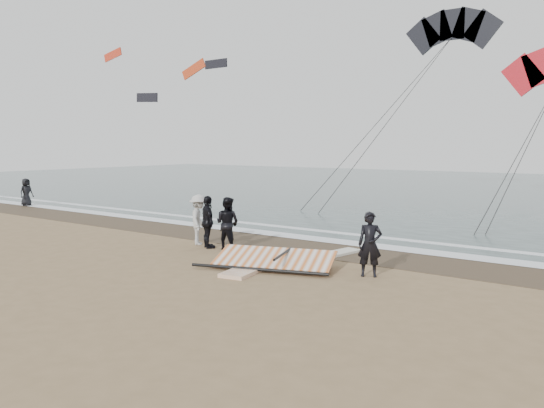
{
  "coord_description": "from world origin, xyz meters",
  "views": [
    {
      "loc": [
        9.23,
        -10.95,
        3.51
      ],
      "look_at": [
        -0.7,
        3.0,
        1.6
      ],
      "focal_mm": 35.0,
      "sensor_mm": 36.0,
      "label": 1
    }
  ],
  "objects_px": {
    "board_white": "(253,267)",
    "board_cream": "(334,254)",
    "man_main": "(370,244)",
    "sail_rig": "(275,260)"
  },
  "relations": [
    {
      "from": "man_main",
      "to": "sail_rig",
      "type": "distance_m",
      "value": 2.84
    },
    {
      "from": "man_main",
      "to": "board_white",
      "type": "bearing_deg",
      "value": 173.86
    },
    {
      "from": "board_white",
      "to": "board_cream",
      "type": "relative_size",
      "value": 1.23
    },
    {
      "from": "sail_rig",
      "to": "board_cream",
      "type": "bearing_deg",
      "value": 75.48
    },
    {
      "from": "board_white",
      "to": "sail_rig",
      "type": "xyz_separation_m",
      "value": [
        0.35,
        0.58,
        0.14
      ]
    },
    {
      "from": "man_main",
      "to": "board_cream",
      "type": "xyz_separation_m",
      "value": [
        -2.08,
        1.84,
        -0.83
      ]
    },
    {
      "from": "man_main",
      "to": "board_white",
      "type": "height_order",
      "value": "man_main"
    },
    {
      "from": "board_white",
      "to": "board_cream",
      "type": "distance_m",
      "value": 3.13
    },
    {
      "from": "man_main",
      "to": "sail_rig",
      "type": "height_order",
      "value": "man_main"
    },
    {
      "from": "sail_rig",
      "to": "man_main",
      "type": "bearing_deg",
      "value": 11.62
    }
  ]
}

